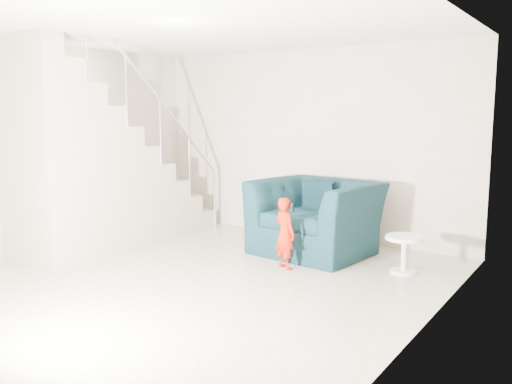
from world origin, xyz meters
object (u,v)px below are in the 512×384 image
Objects in this scene: armchair at (315,217)px; side_table at (404,248)px; toddler at (285,233)px; staircase at (94,178)px.

side_table is at bearing -3.84° from armchair.
toddler is 0.23× the size of staircase.
toddler is (0.04, -0.84, -0.05)m from armchair.
toddler is 2.73m from staircase.
side_table is at bearing 16.40° from staircase.
armchair is 1.29m from side_table.
armchair reaches higher than toddler.
side_table is (1.21, 0.60, -0.13)m from toddler.
toddler is at bearing 11.50° from staircase.
staircase is (-3.84, -1.13, 0.66)m from side_table.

